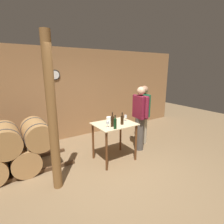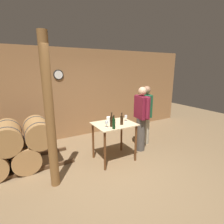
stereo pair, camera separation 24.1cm
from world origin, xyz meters
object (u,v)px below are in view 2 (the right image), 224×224
(wine_bottle_far_left, at_px, (114,123))
(ice_bucket, at_px, (109,119))
(wine_bottle_left, at_px, (112,121))
(person_host, at_px, (141,118))
(wine_glass_near_center, at_px, (126,117))
(wine_glass_near_left, at_px, (107,123))
(wine_bottle_center, at_px, (122,120))
(wooden_post, at_px, (50,115))
(person_visitor_with_scarf, at_px, (146,114))

(wine_bottle_far_left, relative_size, ice_bucket, 2.19)
(wine_bottle_left, height_order, person_host, person_host)
(wine_glass_near_center, distance_m, person_host, 0.54)
(wine_bottle_far_left, bearing_deg, wine_glass_near_left, 121.16)
(wine_bottle_center, distance_m, wine_glass_near_center, 0.27)
(ice_bucket, xyz_separation_m, person_host, (0.89, -0.08, -0.07))
(wooden_post, bearing_deg, ice_bucket, 17.42)
(wine_bottle_left, xyz_separation_m, ice_bucket, (0.11, 0.31, -0.06))
(person_host, height_order, person_visitor_with_scarf, person_host)
(ice_bucket, relative_size, person_visitor_with_scarf, 0.08)
(wine_bottle_left, height_order, wine_glass_near_center, wine_bottle_left)
(wooden_post, height_order, wine_glass_near_center, wooden_post)
(wooden_post, relative_size, wine_bottle_far_left, 9.21)
(wine_glass_near_center, bearing_deg, wine_bottle_center, -143.73)
(wine_glass_near_center, bearing_deg, ice_bucket, 157.14)
(wine_bottle_far_left, relative_size, wine_glass_near_center, 1.97)
(wooden_post, xyz_separation_m, person_visitor_with_scarf, (2.67, 0.63, -0.47))
(wine_bottle_center, distance_m, wine_glass_near_left, 0.38)
(wine_bottle_far_left, relative_size, wine_bottle_center, 1.07)
(ice_bucket, bearing_deg, person_visitor_with_scarf, 8.76)
(wine_bottle_left, xyz_separation_m, wine_glass_near_left, (-0.13, -0.01, -0.01))
(ice_bucket, height_order, person_visitor_with_scarf, person_visitor_with_scarf)
(wine_bottle_left, relative_size, wine_bottle_center, 1.13)
(wooden_post, relative_size, person_visitor_with_scarf, 1.63)
(wine_bottle_left, xyz_separation_m, person_visitor_with_scarf, (1.38, 0.51, -0.14))
(wine_bottle_far_left, relative_size, wine_bottle_left, 0.94)
(wine_glass_near_left, xyz_separation_m, wine_glass_near_center, (0.60, 0.16, 0.00))
(wine_bottle_far_left, distance_m, ice_bucket, 0.49)
(ice_bucket, bearing_deg, wine_bottle_center, -65.08)
(wine_bottle_far_left, height_order, wine_glass_near_center, wine_bottle_far_left)
(wooden_post, height_order, person_visitor_with_scarf, wooden_post)
(wine_bottle_left, relative_size, ice_bucket, 2.32)
(wooden_post, xyz_separation_m, wine_glass_near_center, (1.76, 0.28, -0.34))
(wine_bottle_center, bearing_deg, wine_glass_near_center, 36.27)
(wooden_post, xyz_separation_m, wine_bottle_center, (1.54, 0.12, -0.35))
(wine_glass_near_center, bearing_deg, person_host, 7.54)
(wine_glass_near_left, bearing_deg, wine_glass_near_center, 15.15)
(person_host, bearing_deg, wooden_post, -171.21)
(wooden_post, xyz_separation_m, wine_bottle_far_left, (1.25, -0.03, -0.34))
(wine_bottle_left, distance_m, person_host, 1.04)
(ice_bucket, bearing_deg, wine_glass_near_center, -22.86)
(wooden_post, height_order, wine_bottle_left, wooden_post)
(wooden_post, distance_m, wine_glass_near_left, 1.21)
(wine_glass_near_left, height_order, wine_glass_near_center, wine_glass_near_center)
(wooden_post, bearing_deg, wine_bottle_far_left, -1.36)
(wine_glass_near_left, height_order, ice_bucket, wine_glass_near_left)
(person_host, bearing_deg, wine_bottle_left, -167.23)
(wooden_post, relative_size, wine_glass_near_center, 18.18)
(wine_glass_near_center, relative_size, person_host, 0.09)
(wooden_post, bearing_deg, person_visitor_with_scarf, 13.36)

